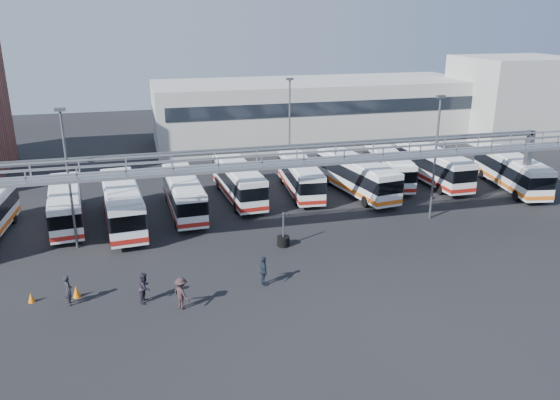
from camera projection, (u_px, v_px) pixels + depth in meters
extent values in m
plane|color=black|center=(321.00, 270.00, 36.34)|extent=(140.00, 140.00, 0.00)
cube|color=#919499|center=(300.00, 163.00, 38.96)|extent=(50.00, 1.80, 0.22)
cube|color=#919499|center=(304.00, 153.00, 37.88)|extent=(50.00, 0.10, 0.10)
cube|color=#919499|center=(297.00, 147.00, 39.44)|extent=(50.00, 0.10, 0.10)
cube|color=#4C4F54|center=(285.00, 148.00, 42.56)|extent=(45.00, 0.50, 0.35)
cube|color=#9E9E99|center=(315.00, 111.00, 72.76)|extent=(42.00, 14.00, 8.00)
cube|color=#B2B2AD|center=(513.00, 99.00, 73.07)|extent=(14.00, 12.00, 11.00)
cylinder|color=#4C4F54|center=(69.00, 182.00, 38.20)|extent=(0.18, 0.18, 10.00)
cube|color=#4C4F54|center=(60.00, 109.00, 36.57)|extent=(0.70, 0.35, 0.22)
cylinder|color=#4C4F54|center=(435.00, 160.00, 44.05)|extent=(0.18, 0.18, 10.00)
cube|color=#4C4F54|center=(441.00, 97.00, 42.41)|extent=(0.70, 0.35, 0.22)
cylinder|color=#4C4F54|center=(290.00, 130.00, 55.85)|extent=(0.18, 0.18, 10.00)
cube|color=#4C4F54|center=(290.00, 79.00, 54.22)|extent=(0.70, 0.35, 0.22)
cylinder|color=black|center=(13.00, 218.00, 44.30)|extent=(0.35, 0.97, 0.95)
cube|color=silver|center=(66.00, 204.00, 43.72)|extent=(3.33, 10.47, 2.57)
cube|color=black|center=(65.00, 201.00, 43.62)|extent=(3.39, 10.54, 1.03)
cube|color=#A01B13|center=(67.00, 215.00, 44.01)|extent=(3.38, 10.53, 0.33)
cube|color=silver|center=(64.00, 188.00, 43.28)|extent=(3.00, 9.43, 0.15)
cylinder|color=black|center=(53.00, 235.00, 40.84)|extent=(0.37, 0.96, 0.94)
cylinder|color=black|center=(82.00, 232.00, 41.54)|extent=(0.37, 0.96, 0.94)
cylinder|color=black|center=(55.00, 208.00, 46.70)|extent=(0.37, 0.96, 0.94)
cylinder|color=black|center=(80.00, 205.00, 47.39)|extent=(0.37, 0.96, 0.94)
cube|color=silver|center=(122.00, 203.00, 43.39)|extent=(3.60, 11.63, 2.86)
cube|color=black|center=(122.00, 199.00, 43.28)|extent=(3.66, 11.69, 1.14)
cube|color=#A01B13|center=(123.00, 215.00, 43.72)|extent=(3.65, 11.68, 0.36)
cube|color=silver|center=(120.00, 185.00, 42.91)|extent=(3.24, 10.46, 0.17)
cylinder|color=black|center=(111.00, 238.00, 40.19)|extent=(0.40, 1.06, 1.04)
cylinder|color=black|center=(144.00, 234.00, 40.95)|extent=(0.40, 1.06, 1.04)
cylinder|color=black|center=(106.00, 207.00, 46.72)|extent=(0.40, 1.06, 1.04)
cylinder|color=black|center=(134.00, 204.00, 47.47)|extent=(0.40, 1.06, 1.04)
cube|color=silver|center=(184.00, 193.00, 46.32)|extent=(2.86, 10.64, 2.64)
cube|color=black|center=(183.00, 190.00, 46.22)|extent=(2.92, 10.71, 1.05)
cube|color=#A01B13|center=(184.00, 204.00, 46.62)|extent=(2.91, 10.70, 0.34)
cube|color=silver|center=(183.00, 178.00, 45.87)|extent=(2.57, 9.58, 0.15)
cylinder|color=black|center=(177.00, 222.00, 43.37)|extent=(0.33, 0.97, 0.96)
cylinder|color=black|center=(204.00, 219.00, 43.98)|extent=(0.33, 0.97, 0.96)
cylinder|color=black|center=(167.00, 197.00, 49.47)|extent=(0.33, 0.97, 0.96)
cylinder|color=black|center=(191.00, 195.00, 50.08)|extent=(0.33, 0.97, 0.96)
cube|color=silver|center=(238.00, 181.00, 49.74)|extent=(3.15, 10.93, 2.70)
cube|color=black|center=(238.00, 177.00, 49.64)|extent=(3.22, 11.00, 1.08)
cube|color=#A01B13|center=(239.00, 191.00, 50.05)|extent=(3.21, 10.99, 0.34)
cube|color=silver|center=(238.00, 166.00, 49.29)|extent=(2.84, 9.84, 0.16)
cylinder|color=black|center=(236.00, 207.00, 46.72)|extent=(0.36, 1.00, 0.98)
cylinder|color=black|center=(261.00, 205.00, 47.39)|extent=(0.36, 1.00, 0.98)
cylinder|color=black|center=(219.00, 185.00, 52.93)|extent=(0.36, 1.00, 0.98)
cylinder|color=black|center=(241.00, 183.00, 53.60)|extent=(0.36, 1.00, 0.98)
cube|color=silver|center=(300.00, 176.00, 51.47)|extent=(3.17, 10.56, 2.60)
cube|color=black|center=(300.00, 173.00, 51.37)|extent=(3.24, 10.62, 1.04)
cube|color=#A01B13|center=(300.00, 185.00, 51.76)|extent=(3.23, 10.61, 0.33)
cube|color=silver|center=(300.00, 162.00, 51.03)|extent=(2.86, 9.50, 0.15)
cylinder|color=black|center=(296.00, 200.00, 48.58)|extent=(0.36, 0.97, 0.95)
cylinder|color=black|center=(319.00, 199.00, 48.94)|extent=(0.36, 0.97, 0.95)
cylinder|color=black|center=(283.00, 179.00, 54.79)|extent=(0.36, 0.97, 0.95)
cylinder|color=black|center=(303.00, 178.00, 55.15)|extent=(0.36, 0.97, 0.95)
cube|color=silver|center=(357.00, 175.00, 51.25)|extent=(4.17, 11.50, 2.81)
cube|color=black|center=(357.00, 172.00, 51.14)|extent=(4.24, 11.56, 1.12)
cube|color=orange|center=(356.00, 185.00, 51.57)|extent=(4.23, 11.55, 0.36)
cube|color=silver|center=(357.00, 160.00, 50.77)|extent=(3.75, 10.35, 0.16)
cylinder|color=black|center=(366.00, 202.00, 48.12)|extent=(0.45, 1.06, 1.02)
cylinder|color=black|center=(388.00, 198.00, 48.98)|extent=(0.45, 1.06, 1.02)
cylinder|color=black|center=(327.00, 180.00, 54.39)|extent=(0.45, 1.06, 1.02)
cylinder|color=black|center=(348.00, 178.00, 55.25)|extent=(0.45, 1.06, 1.02)
cube|color=silver|center=(388.00, 166.00, 54.75)|extent=(4.04, 10.80, 2.64)
cube|color=black|center=(388.00, 163.00, 54.65)|extent=(4.11, 10.86, 1.05)
cube|color=#A01B13|center=(387.00, 175.00, 55.05)|extent=(4.10, 10.85, 0.34)
cube|color=silver|center=(389.00, 153.00, 54.31)|extent=(3.64, 9.72, 0.15)
cylinder|color=black|center=(386.00, 188.00, 51.88)|extent=(0.44, 0.99, 0.96)
cylinder|color=black|center=(408.00, 188.00, 52.08)|extent=(0.44, 0.99, 0.96)
cylinder|color=black|center=(368.00, 170.00, 58.24)|extent=(0.44, 0.99, 0.96)
cylinder|color=black|center=(388.00, 169.00, 58.44)|extent=(0.44, 0.99, 0.96)
cube|color=silver|center=(432.00, 165.00, 54.71)|extent=(2.75, 11.34, 2.82)
cube|color=black|center=(433.00, 162.00, 54.60)|extent=(2.81, 11.40, 1.13)
cube|color=#A01B13|center=(432.00, 174.00, 55.03)|extent=(2.80, 11.39, 0.36)
cube|color=silver|center=(434.00, 150.00, 54.23)|extent=(2.47, 10.21, 0.16)
cylinder|color=black|center=(440.00, 189.00, 51.55)|extent=(0.32, 1.03, 1.03)
cylinder|color=black|center=(462.00, 187.00, 52.14)|extent=(0.32, 1.03, 1.03)
cylinder|color=black|center=(404.00, 170.00, 58.14)|extent=(0.32, 1.03, 1.03)
cylinder|color=black|center=(423.00, 168.00, 58.74)|extent=(0.32, 1.03, 1.03)
cube|color=silver|center=(511.00, 171.00, 52.79)|extent=(4.29, 11.26, 2.75)
cube|color=black|center=(512.00, 168.00, 52.69)|extent=(4.36, 11.33, 1.10)
cube|color=orange|center=(510.00, 180.00, 53.10)|extent=(4.35, 11.32, 0.35)
cube|color=silver|center=(514.00, 156.00, 52.32)|extent=(3.86, 10.13, 0.16)
cylinder|color=black|center=(517.00, 195.00, 49.80)|extent=(0.46, 1.04, 1.00)
cylinder|color=black|center=(540.00, 195.00, 49.99)|extent=(0.46, 1.04, 1.00)
cylinder|color=black|center=(483.00, 174.00, 56.44)|extent=(0.46, 1.04, 1.00)
cylinder|color=black|center=(503.00, 174.00, 56.63)|extent=(0.46, 1.04, 1.00)
imported|color=black|center=(68.00, 290.00, 31.70)|extent=(0.63, 0.78, 1.85)
imported|color=#231E2A|center=(145.00, 287.00, 32.02)|extent=(1.00, 1.10, 1.85)
imported|color=#302023|center=(181.00, 293.00, 31.25)|extent=(1.28, 1.45, 1.94)
imported|color=#1B2532|center=(264.00, 271.00, 33.99)|extent=(0.54, 1.17, 1.95)
cone|color=orange|center=(31.00, 297.00, 32.15)|extent=(0.49, 0.49, 0.62)
cone|color=orange|center=(76.00, 292.00, 32.72)|extent=(0.59, 0.59, 0.73)
cylinder|color=black|center=(283.00, 244.00, 40.09)|extent=(0.92, 0.92, 0.22)
cylinder|color=black|center=(283.00, 241.00, 40.01)|extent=(0.92, 0.92, 0.22)
cylinder|color=black|center=(283.00, 238.00, 39.93)|extent=(0.92, 0.92, 0.22)
cylinder|color=#4C4F54|center=(283.00, 229.00, 39.71)|extent=(0.13, 0.13, 2.64)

